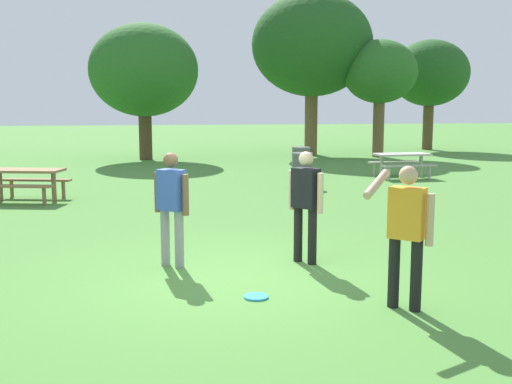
# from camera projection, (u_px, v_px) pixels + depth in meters

# --- Properties ---
(ground_plane) EXTENTS (120.00, 120.00, 0.00)m
(ground_plane) POSITION_uv_depth(u_px,v_px,m) (225.00, 278.00, 8.23)
(ground_plane) COLOR #4C8438
(person_thrower) EXTENTS (0.84, 0.49, 1.64)m
(person_thrower) POSITION_uv_depth(u_px,v_px,m) (406.00, 226.00, 6.84)
(person_thrower) COLOR black
(person_thrower) RESTS_ON ground
(person_catcher) EXTENTS (0.48, 0.44, 1.64)m
(person_catcher) POSITION_uv_depth(u_px,v_px,m) (171.00, 202.00, 8.69)
(person_catcher) COLOR gray
(person_catcher) RESTS_ON ground
(person_bystander) EXTENTS (0.42, 0.49, 1.64)m
(person_bystander) POSITION_uv_depth(u_px,v_px,m) (306.00, 200.00, 8.88)
(person_bystander) COLOR black
(person_bystander) RESTS_ON ground
(frisbee) EXTENTS (0.30, 0.30, 0.03)m
(frisbee) POSITION_uv_depth(u_px,v_px,m) (256.00, 297.00, 7.38)
(frisbee) COLOR #2D9EDB
(frisbee) RESTS_ON ground
(picnic_table_near) EXTENTS (1.98, 1.78, 0.77)m
(picnic_table_near) POSITION_uv_depth(u_px,v_px,m) (26.00, 178.00, 14.63)
(picnic_table_near) COLOR olive
(picnic_table_near) RESTS_ON ground
(picnic_table_far) EXTENTS (1.76, 1.49, 0.77)m
(picnic_table_far) POSITION_uv_depth(u_px,v_px,m) (402.00, 160.00, 19.25)
(picnic_table_far) COLOR #B2ADA3
(picnic_table_far) RESTS_ON ground
(trash_can_beside_table) EXTENTS (0.59, 0.59, 0.96)m
(trash_can_beside_table) POSITION_uv_depth(u_px,v_px,m) (302.00, 170.00, 17.15)
(trash_can_beside_table) COLOR #515156
(trash_can_beside_table) RESTS_ON ground
(trash_can_further_along) EXTENTS (0.59, 0.59, 0.96)m
(trash_can_further_along) POSITION_uv_depth(u_px,v_px,m) (301.00, 162.00, 19.45)
(trash_can_further_along) COLOR #515156
(trash_can_further_along) RESTS_ON ground
(tree_far_right) EXTENTS (4.46, 4.46, 5.58)m
(tree_far_right) POSITION_uv_depth(u_px,v_px,m) (144.00, 71.00, 25.13)
(tree_far_right) COLOR #4C3823
(tree_far_right) RESTS_ON ground
(tree_slender_mid) EXTENTS (5.41, 5.41, 7.24)m
(tree_slender_mid) POSITION_uv_depth(u_px,v_px,m) (312.00, 45.00, 27.40)
(tree_slender_mid) COLOR brown
(tree_slender_mid) RESTS_ON ground
(tree_back_left) EXTENTS (3.21, 3.21, 5.06)m
(tree_back_left) POSITION_uv_depth(u_px,v_px,m) (380.00, 73.00, 26.46)
(tree_back_left) COLOR brown
(tree_back_left) RESTS_ON ground
(tree_back_right) EXTENTS (3.88, 3.88, 5.49)m
(tree_back_right) POSITION_uv_depth(u_px,v_px,m) (430.00, 74.00, 30.70)
(tree_back_right) COLOR brown
(tree_back_right) RESTS_ON ground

